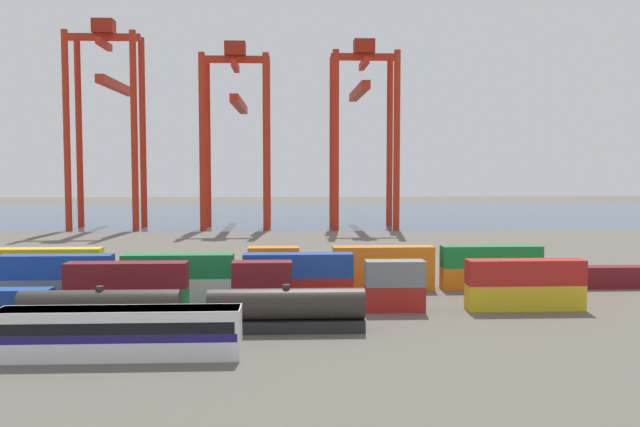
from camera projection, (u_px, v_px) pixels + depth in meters
The scene contains 30 objects.
ground_plane at pixel (208, 256), 114.49m from camera, with size 420.00×420.00×0.00m, color #5B564C.
harbour_water at pixel (244, 214), 210.69m from camera, with size 400.00×110.00×0.01m, color #384C60.
freight_tank_row at pixel (100, 311), 61.56m from camera, with size 46.98×2.80×4.26m.
shipping_container_2 at pixel (127, 301), 69.93m from camera, with size 12.10×2.44×2.60m, color #197538.
shipping_container_3 at pixel (127, 275), 69.75m from camera, with size 12.10×2.44×2.60m, color maroon.
shipping_container_4 at pixel (262, 299), 70.56m from camera, with size 6.04×2.44×2.60m, color #1C4299.
shipping_container_5 at pixel (262, 274), 70.38m from camera, with size 6.04×2.44×2.60m, color maroon.
shipping_container_6 at pixel (395, 298), 71.20m from camera, with size 6.04×2.44×2.60m, color #AD211C.
shipping_container_7 at pixel (395, 273), 71.02m from camera, with size 6.04×2.44×2.60m, color slate.
shipping_container_8 at pixel (525, 297), 71.84m from camera, with size 12.10×2.44×2.60m, color gold.
shipping_container_9 at pixel (525, 272), 71.65m from camera, with size 12.10×2.44×2.60m, color #AD211C.
shipping_container_12 at pixel (57, 290), 75.64m from camera, with size 12.10×2.44×2.60m, color slate.
shipping_container_13 at pixel (56, 267), 75.46m from camera, with size 12.10×2.44×2.60m, color #1C4299.
shipping_container_14 at pixel (178, 289), 76.26m from camera, with size 12.10×2.44×2.60m, color silver.
shipping_container_15 at pixel (178, 266), 76.08m from camera, with size 12.10×2.44×2.60m, color #197538.
shipping_container_16 at pixel (298, 288), 76.87m from camera, with size 12.10×2.44×2.60m, color #AD211C.
shipping_container_17 at pixel (298, 265), 76.69m from camera, with size 12.10×2.44×2.60m, color #1C4299.
shipping_container_19 at pixel (50, 281), 81.64m from camera, with size 12.10×2.44×2.60m, color #1C4299.
shipping_container_20 at pixel (50, 259), 81.46m from camera, with size 12.10×2.44×2.60m, color gold.
shipping_container_21 at pixel (163, 280), 82.26m from camera, with size 12.10×2.44×2.60m, color #197538.
shipping_container_22 at pixel (274, 279), 82.88m from camera, with size 6.04×2.44×2.60m, color gold.
shipping_container_23 at pixel (274, 258), 82.69m from camera, with size 6.04×2.44×2.60m, color orange.
shipping_container_24 at pixel (383, 279), 83.49m from camera, with size 12.10×2.44×2.60m, color orange.
shipping_container_25 at pixel (383, 257), 83.31m from camera, with size 12.10×2.44×2.60m, color orange.
shipping_container_26 at pixel (491, 278), 84.11m from camera, with size 12.10×2.44×2.60m, color orange.
shipping_container_27 at pixel (491, 256), 83.93m from camera, with size 12.10×2.44×2.60m, color #197538.
shipping_container_28 at pixel (597, 277), 84.72m from camera, with size 12.10×2.44×2.60m, color maroon.
gantry_crane_west at pixel (108, 105), 163.21m from camera, with size 16.66×32.78×48.30m.
gantry_crane_central at pixel (237, 118), 165.62m from camera, with size 16.02×37.14×43.45m.
gantry_crane_east at pixel (363, 114), 166.40m from camera, with size 15.63×34.30×44.23m.
Camera 1 is at (13.11, -74.47, 14.95)m, focal length 39.05 mm.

